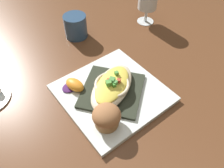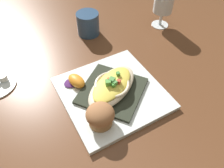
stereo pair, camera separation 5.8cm
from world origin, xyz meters
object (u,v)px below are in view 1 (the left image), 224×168
at_px(muffin, 107,117).
at_px(coffee_mug, 76,27).
at_px(gratin_dish, 112,86).
at_px(stemmed_glass, 148,0).
at_px(orange_garnish, 74,85).
at_px(square_plate, 112,93).

xyz_separation_m(muffin, coffee_mug, (0.19, 0.34, -0.01)).
height_order(gratin_dish, muffin, muffin).
xyz_separation_m(coffee_mug, stemmed_glass, (0.24, -0.12, 0.05)).
distance_m(orange_garnish, stemmed_glass, 0.42).
height_order(gratin_dish, stemmed_glass, stemmed_glass).
bearing_deg(orange_garnish, square_plate, -53.66).
bearing_deg(muffin, gratin_dish, 36.34).
xyz_separation_m(square_plate, coffee_mug, (0.11, 0.28, 0.03)).
bearing_deg(coffee_mug, gratin_dish, -111.91).
distance_m(muffin, orange_garnish, 0.14).
bearing_deg(stemmed_glass, muffin, -153.40).
distance_m(coffee_mug, stemmed_glass, 0.27).
distance_m(square_plate, muffin, 0.11).
bearing_deg(coffee_mug, muffin, -119.77).
bearing_deg(gratin_dish, coffee_mug, 68.09).
distance_m(gratin_dish, coffee_mug, 0.30).
bearing_deg(coffee_mug, orange_garnish, -131.63).
xyz_separation_m(gratin_dish, orange_garnish, (-0.06, 0.08, -0.01)).
relative_size(square_plate, coffee_mug, 2.76).
bearing_deg(orange_garnish, coffee_mug, 48.37).
distance_m(muffin, stemmed_glass, 0.48).
relative_size(square_plate, muffin, 3.83).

